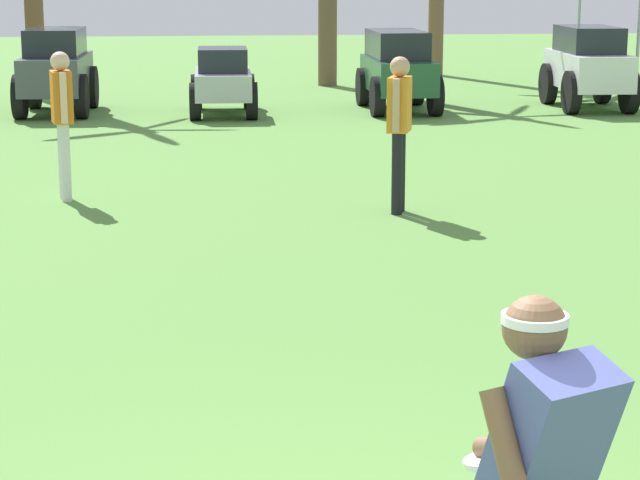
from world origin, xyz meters
TOP-DOWN VIEW (x-y plane):
  - frisbee_in_flight at (0.53, 0.44)m, footprint 0.37×0.37m
  - teammate_near_sideline at (-1.86, 9.51)m, footprint 0.26×0.50m
  - teammate_deep at (1.52, 8.45)m, footprint 0.30×0.49m
  - parked_car_slot_a at (-2.71, 17.45)m, footprint 1.23×2.38m
  - parked_car_slot_b at (0.03, 16.99)m, footprint 1.13×2.22m
  - parked_car_slot_c at (3.00, 17.27)m, footprint 1.15×2.40m
  - parked_car_slot_d at (6.29, 17.19)m, footprint 1.24×2.38m

SIDE VIEW (x-z plane):
  - parked_car_slot_b at x=0.03m, z-range 0.01..1.11m
  - frisbee_in_flight at x=0.53m, z-range 0.66..0.75m
  - parked_car_slot_c at x=3.00m, z-range 0.05..1.39m
  - parked_car_slot_a at x=-2.71m, z-range 0.04..1.44m
  - parked_car_slot_d at x=6.29m, z-range 0.04..1.44m
  - teammate_near_sideline at x=-1.86m, z-range 0.16..1.72m
  - teammate_deep at x=1.52m, z-range 0.16..1.72m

